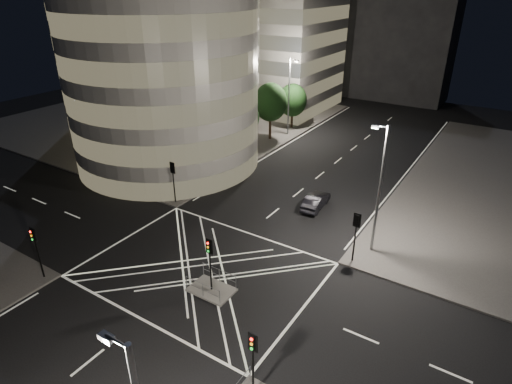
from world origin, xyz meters
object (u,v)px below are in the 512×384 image
Objects in this scene: street_lamp_left_near at (202,131)px; street_lamp_right_far at (379,187)px; central_island at (212,290)px; sedan at (316,201)px; traffic_signal_fr at (356,229)px; traffic_signal_fl at (173,175)px; traffic_signal_island at (210,255)px; traffic_signal_nl at (35,244)px; street_lamp_left_far at (289,95)px; traffic_signal_nr at (253,353)px.

street_lamp_right_far is at bearing -9.03° from street_lamp_left_near.
central_island is 0.71× the size of sedan.
street_lamp_left_near is at bearing 164.08° from traffic_signal_fr.
traffic_signal_island is at bearing -37.54° from traffic_signal_fl.
traffic_signal_fr is (17.60, 0.00, 0.00)m from traffic_signal_fl.
traffic_signal_nl is 24.27m from street_lamp_right_far.
traffic_signal_fl is at bearing -83.03° from street_lamp_left_near.
central_island is at bearing -70.05° from street_lamp_left_far.
street_lamp_left_far reaches higher than traffic_signal_fl.
central_island is at bearing -125.30° from street_lamp_right_far.
street_lamp_left_far is (-18.24, 36.80, 2.63)m from traffic_signal_nr.
street_lamp_right_far is (7.44, 10.50, 5.47)m from central_island.
street_lamp_left_near is 13.17m from sedan.
street_lamp_left_far is at bearing 91.57° from traffic_signal_fl.
sedan is at bearing 133.85° from traffic_signal_fr.
street_lamp_left_near is 1.00× the size of street_lamp_right_far.
street_lamp_left_far is at bearing -58.58° from sedan.
traffic_signal_nl is at bearing -153.86° from traffic_signal_island.
central_island is 0.75× the size of traffic_signal_fl.
traffic_signal_nr is 0.40× the size of street_lamp_left_far.
central_island is at bearing 0.00° from traffic_signal_island.
traffic_signal_fl is at bearing 180.00° from traffic_signal_fr.
central_island is at bearing 82.62° from sedan.
street_lamp_left_near is (-0.64, 5.20, 2.63)m from traffic_signal_fl.
traffic_signal_nl is at bearing -90.00° from traffic_signal_fl.
traffic_signal_nr is 0.40× the size of street_lamp_left_near.
traffic_signal_fr is 1.00× the size of traffic_signal_nr.
street_lamp_right_far is (18.87, -21.00, 0.00)m from street_lamp_left_far.
street_lamp_left_near is (-0.64, 18.80, 2.63)m from traffic_signal_nl.
street_lamp_right_far is 2.38× the size of sedan.
traffic_signal_island is at bearing 142.07° from traffic_signal_nr.
traffic_signal_island is (-6.80, 5.30, 0.00)m from traffic_signal_nr.
traffic_signal_nr is at bearing -37.93° from central_island.
traffic_signal_nr is at bearing -63.64° from street_lamp_left_far.
traffic_signal_island is (-6.80, -8.30, 0.00)m from traffic_signal_fr.
street_lamp_right_far is at bearing 144.15° from sedan.
street_lamp_right_far is (7.44, 10.50, 2.63)m from traffic_signal_island.
traffic_signal_fl is 0.40× the size of street_lamp_right_far.
traffic_signal_fl is (-10.80, 8.30, 2.84)m from central_island.
traffic_signal_island is at bearing -70.05° from street_lamp_left_far.
traffic_signal_nr is at bearing -90.00° from traffic_signal_fr.
sedan is (0.76, 14.58, 0.62)m from central_island.
traffic_signal_fl is 1.00× the size of traffic_signal_nl.
street_lamp_left_far is (-0.64, 23.20, 2.63)m from traffic_signal_fl.
street_lamp_left_near and street_lamp_left_far have the same top height.
traffic_signal_nl and traffic_signal_nr have the same top height.
street_lamp_right_far is at bearing 73.89° from traffic_signal_fr.
central_island is at bearing 142.07° from traffic_signal_nr.
street_lamp_left_near is at bearing 170.97° from street_lamp_right_far.
traffic_signal_fl is at bearing 142.31° from traffic_signal_nr.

